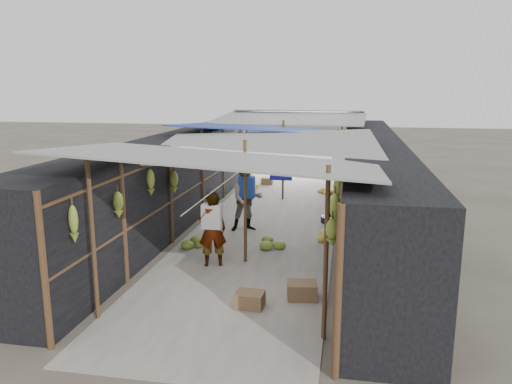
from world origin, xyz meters
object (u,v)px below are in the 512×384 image
Objects in this scene: vendor_seated at (330,216)px; shopper_blue at (247,199)px; vendor_elderly at (212,230)px; crate_near at (250,300)px; black_basin at (332,220)px.

shopper_blue is at bearing -93.69° from vendor_seated.
crate_near is at bearing 101.40° from vendor_elderly.
vendor_elderly is 1.98× the size of vendor_seated.
crate_near is 0.28× the size of shopper_blue.
vendor_elderly is (-1.14, 1.82, 0.65)m from crate_near.
vendor_elderly is 0.93× the size of shopper_blue.
black_basin is 0.80× the size of vendor_seated.
black_basin is 2.54m from shopper_blue.
vendor_elderly is at bearing -50.02° from vendor_seated.
shopper_blue is at bearing -114.43° from vendor_elderly.
vendor_seated reaches higher than black_basin.
crate_near is 0.59× the size of vendor_seated.
black_basin is 0.37× the size of shopper_blue.
shopper_blue reaches higher than crate_near.
vendor_elderly is at bearing 125.28° from crate_near.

